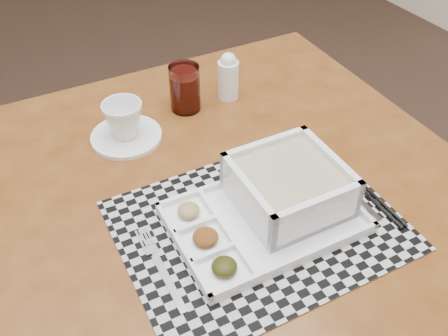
{
  "coord_description": "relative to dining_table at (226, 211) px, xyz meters",
  "views": [
    {
      "loc": [
        -0.03,
        -1.15,
        1.36
      ],
      "look_at": [
        0.28,
        -0.6,
        0.8
      ],
      "focal_mm": 40.0,
      "sensor_mm": 36.0,
      "label": 1
    }
  ],
  "objects": [
    {
      "name": "chopsticks",
      "position": [
        0.22,
        -0.13,
        0.08
      ],
      "size": [
        0.03,
        0.24,
        0.01
      ],
      "color": "black",
      "rests_on": "placemat"
    },
    {
      "name": "placemat",
      "position": [
        -0.0,
        -0.12,
        0.07
      ],
      "size": [
        0.49,
        0.38,
        0.0
      ],
      "primitive_type": "cube",
      "rotation": [
        0.0,
        0.0,
        -0.04
      ],
      "color": "#B0AFB8",
      "rests_on": "dining_table"
    },
    {
      "name": "serving_tray",
      "position": [
        0.05,
        -0.11,
        0.11
      ],
      "size": [
        0.33,
        0.23,
        0.09
      ],
      "color": "white",
      "rests_on": "placemat"
    },
    {
      "name": "spoon",
      "position": [
        0.19,
        -0.08,
        0.08
      ],
      "size": [
        0.04,
        0.18,
        0.01
      ],
      "color": "silver",
      "rests_on": "placemat"
    },
    {
      "name": "floor",
      "position": [
        -0.31,
        0.55,
        -0.64
      ],
      "size": [
        5.0,
        5.0,
        0.0
      ],
      "primitive_type": "plane",
      "color": "black",
      "rests_on": "ground"
    },
    {
      "name": "dining_table",
      "position": [
        0.0,
        0.0,
        0.0
      ],
      "size": [
        0.98,
        0.98,
        0.71
      ],
      "color": "#50280E",
      "rests_on": "ground"
    },
    {
      "name": "saucer",
      "position": [
        -0.11,
        0.23,
        0.08
      ],
      "size": [
        0.15,
        0.15,
        0.01
      ],
      "primitive_type": "cylinder",
      "color": "white",
      "rests_on": "dining_table"
    },
    {
      "name": "cup",
      "position": [
        -0.11,
        0.23,
        0.12
      ],
      "size": [
        0.1,
        0.1,
        0.08
      ],
      "primitive_type": "imported",
      "rotation": [
        0.0,
        0.0,
        -0.26
      ],
      "color": "white",
      "rests_on": "saucer"
    },
    {
      "name": "creamer_bottle",
      "position": [
        0.15,
        0.26,
        0.13
      ],
      "size": [
        0.05,
        0.05,
        0.11
      ],
      "color": "white",
      "rests_on": "dining_table"
    },
    {
      "name": "juice_glass",
      "position": [
        0.05,
        0.27,
        0.12
      ],
      "size": [
        0.07,
        0.07,
        0.11
      ],
      "color": "white",
      "rests_on": "dining_table"
    },
    {
      "name": "fork",
      "position": [
        -0.19,
        -0.12,
        0.08
      ],
      "size": [
        0.02,
        0.19,
        0.0
      ],
      "color": "silver",
      "rests_on": "placemat"
    }
  ]
}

